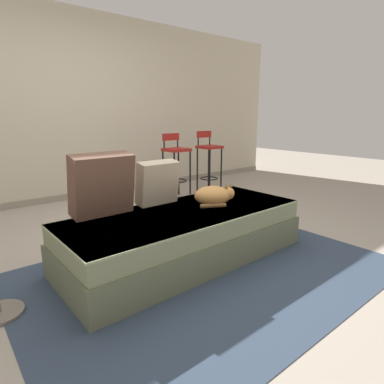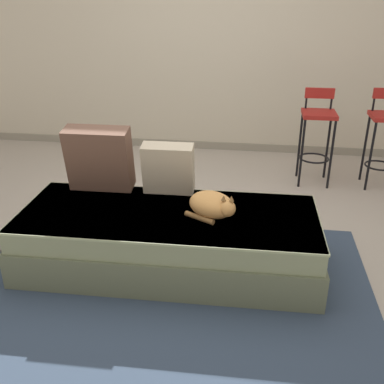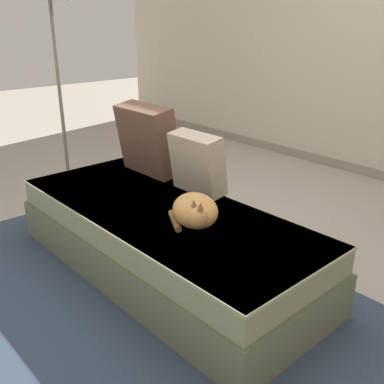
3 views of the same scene
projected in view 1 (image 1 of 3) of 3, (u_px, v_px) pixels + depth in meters
ground_plane at (160, 244)px, 3.04m from camera, size 16.00×16.00×0.00m
wall_back_panel at (68, 107)px, 4.44m from camera, size 8.00×0.10×2.60m
wall_baseboard_trim at (77, 195)px, 4.69m from camera, size 8.00×0.02×0.09m
area_rug at (209, 270)px, 2.51m from camera, size 2.76×1.95×0.01m
couch at (186, 234)px, 2.69m from camera, size 2.07×0.89×0.42m
throw_pillow_corner at (102, 185)px, 2.47m from camera, size 0.48×0.25×0.49m
throw_pillow_middle at (158, 183)px, 2.81m from camera, size 0.37×0.19×0.39m
cat at (214, 196)px, 2.80m from camera, size 0.40×0.36×0.20m
bar_stool_near_window at (176, 159)px, 4.62m from camera, size 0.32×0.32×0.93m
bar_stool_by_doorway at (209, 156)px, 5.01m from camera, size 0.32×0.32×0.95m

